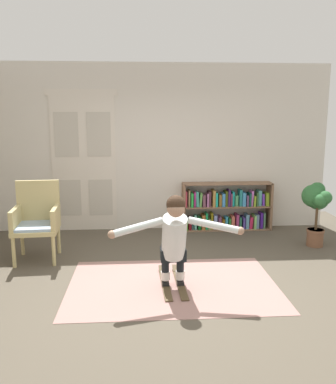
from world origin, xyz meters
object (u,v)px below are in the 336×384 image
at_px(wicker_chair, 37,219).
at_px(person_skier, 174,235).
at_px(skis_pair, 172,282).
at_px(bookshelf, 226,209).
at_px(potted_plant, 316,203).

relative_size(wicker_chair, person_skier, 0.74).
xyz_separation_m(wicker_chair, skis_pair, (1.84, -1.03, -0.56)).
height_order(bookshelf, person_skier, person_skier).
relative_size(wicker_chair, potted_plant, 1.11).
distance_m(bookshelf, potted_plant, 1.58).
height_order(bookshelf, skis_pair, bookshelf).
bearing_deg(person_skier, wicker_chair, 146.55).
xyz_separation_m(bookshelf, potted_plant, (1.22, -0.97, 0.30)).
bearing_deg(bookshelf, skis_pair, -115.98).
xyz_separation_m(bookshelf, skis_pair, (-1.13, -2.33, -0.36)).
distance_m(bookshelf, skis_pair, 2.61).
height_order(bookshelf, wicker_chair, wicker_chair).
relative_size(potted_plant, person_skier, 0.67).
relative_size(bookshelf, skis_pair, 1.67).
bearing_deg(wicker_chair, potted_plant, 4.48).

